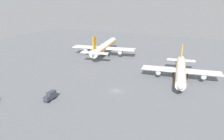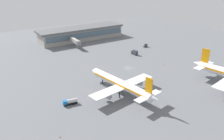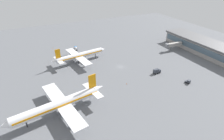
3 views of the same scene
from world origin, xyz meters
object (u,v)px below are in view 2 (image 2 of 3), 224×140
airplane_taxiing (121,84)px  fuel_truck (70,102)px  safety_cone_mid_apron (163,64)px  safety_cone_near_gate (60,137)px  baggage_tug (146,46)px  catering_truck (135,52)px

airplane_taxiing → fuel_truck: bearing=72.8°
safety_cone_mid_apron → airplane_taxiing: bearing=20.1°
airplane_taxiing → safety_cone_near_gate: bearing=103.7°
fuel_truck → safety_cone_near_gate: bearing=68.3°
safety_cone_near_gate → safety_cone_mid_apron: bearing=-159.1°
baggage_tug → fuel_truck: fuel_truck is taller
baggage_tug → safety_cone_mid_apron: 39.47m
safety_cone_mid_apron → baggage_tug: bearing=-114.3°
airplane_taxiing → catering_truck: size_ratio=8.15×
airplane_taxiing → fuel_truck: size_ratio=6.97×
airplane_taxiing → fuel_truck: 25.27m
airplane_taxiing → safety_cone_mid_apron: size_ratio=76.12×
catering_truck → safety_cone_near_gate: 97.42m
airplane_taxiing → baggage_tug: bearing=-57.6°
baggage_tug → safety_cone_near_gate: size_ratio=6.14×
catering_truck → safety_cone_near_gate: size_ratio=9.34×
baggage_tug → fuel_truck: size_ratio=0.56×
fuel_truck → safety_cone_mid_apron: 70.71m
catering_truck → safety_cone_near_gate: bearing=126.0°
catering_truck → fuel_truck: 76.97m
safety_cone_near_gate → airplane_taxiing: bearing=-158.2°
airplane_taxiing → safety_cone_near_gate: size_ratio=76.12×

